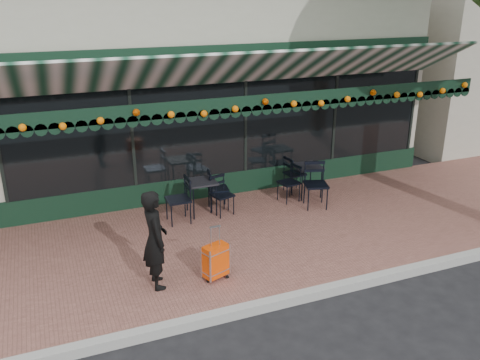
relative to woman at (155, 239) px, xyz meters
name	(u,v)px	position (x,y,z in m)	size (l,w,h in m)	color
ground	(260,307)	(1.30, -0.93, -0.92)	(80.00, 80.00, 0.00)	black
sidewalk	(215,244)	(1.30, 1.07, -0.84)	(18.00, 4.00, 0.15)	brown
curb	(263,306)	(1.30, -1.01, -0.84)	(18.00, 0.16, 0.15)	#9E9E99
restaurant_building	(141,74)	(1.30, 6.91, 1.36)	(12.00, 9.60, 4.50)	#9E9988
woman	(155,239)	(0.00, 0.00, 0.00)	(0.56, 0.37, 1.53)	black
suitcase	(216,261)	(0.89, -0.15, -0.47)	(0.44, 0.33, 0.88)	#E74207
cafe_table_a	(307,169)	(3.84, 2.33, -0.15)	(0.56, 0.56, 0.69)	black
cafe_table_b	(201,184)	(1.44, 2.28, -0.15)	(0.56, 0.56, 0.69)	black
chair_a_left	(289,183)	(3.35, 2.21, -0.37)	(0.40, 0.40, 0.80)	black
chair_a_right	(295,174)	(3.72, 2.64, -0.35)	(0.41, 0.41, 0.82)	black
chair_a_front	(316,185)	(3.72, 1.72, -0.30)	(0.47, 0.47, 0.94)	black
chair_b_left	(178,200)	(0.90, 2.06, -0.31)	(0.45, 0.45, 0.91)	black
chair_b_right	(218,189)	(1.84, 2.39, -0.35)	(0.41, 0.41, 0.83)	black
chair_b_front	(222,195)	(1.81, 2.09, -0.37)	(0.40, 0.40, 0.80)	black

